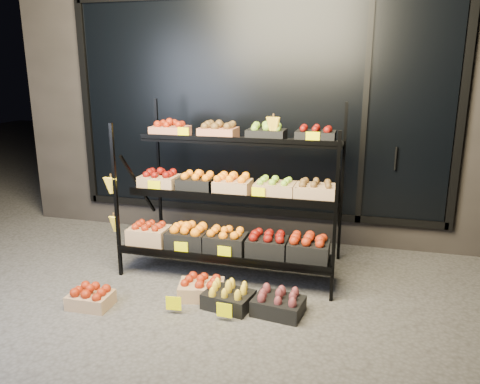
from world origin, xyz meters
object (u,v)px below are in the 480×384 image
(floor_crate_midleft, at_px, (229,297))
(floor_crate_midright, at_px, (201,287))
(display_rack, at_px, (231,194))
(floor_crate_left, at_px, (90,297))

(floor_crate_midleft, height_order, floor_crate_midright, floor_crate_midleft)
(display_rack, xyz_separation_m, floor_crate_midleft, (0.19, -0.76, -0.69))
(display_rack, bearing_deg, floor_crate_midleft, -75.83)
(display_rack, distance_m, floor_crate_left, 1.59)
(floor_crate_left, relative_size, floor_crate_midright, 0.80)
(floor_crate_left, xyz_separation_m, floor_crate_midleft, (1.14, 0.30, 0.01))
(display_rack, height_order, floor_crate_left, display_rack)
(floor_crate_midleft, bearing_deg, display_rack, 115.22)
(floor_crate_left, relative_size, floor_crate_midleft, 0.80)
(floor_crate_midleft, bearing_deg, floor_crate_midright, 169.69)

